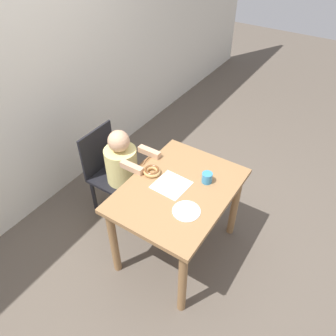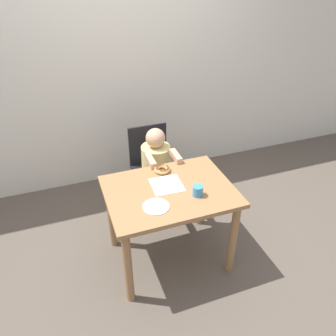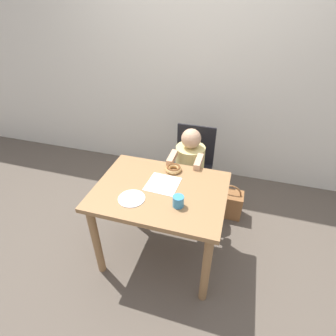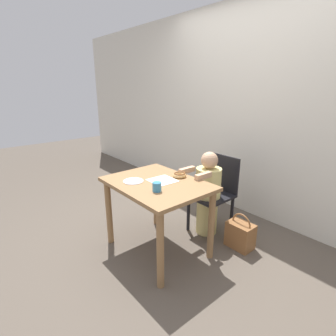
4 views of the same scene
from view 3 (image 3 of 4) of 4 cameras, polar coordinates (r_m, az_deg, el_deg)
ground_plane at (r=2.42m, az=-1.41°, el=-17.84°), size 12.00×12.00×0.00m
wall_back at (r=2.91m, az=7.21°, el=21.05°), size 8.00×0.05×2.50m
dining_table at (r=1.98m, az=-1.64°, el=-7.32°), size 0.95×0.72×0.71m
chair at (r=2.62m, az=5.18°, el=-0.11°), size 0.38×0.43×0.83m
child_figure at (r=2.51m, az=4.62°, el=-1.23°), size 0.28×0.44×0.92m
donut at (r=2.08m, az=1.20°, el=-0.09°), size 0.13×0.13×0.04m
napkin at (r=1.95m, az=-1.06°, el=-3.49°), size 0.24×0.24×0.00m
handbag at (r=2.71m, az=13.08°, el=-7.50°), size 0.26×0.17×0.37m
cup at (r=1.74m, az=2.25°, el=-7.25°), size 0.08×0.08×0.08m
plate at (r=1.84m, az=-7.93°, el=-6.57°), size 0.19×0.19×0.01m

